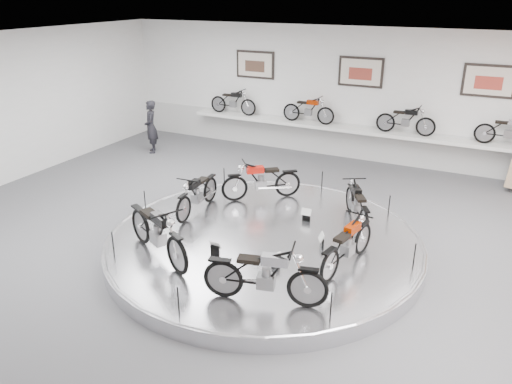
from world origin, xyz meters
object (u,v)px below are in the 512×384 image
at_px(bike_e, 265,275).
at_px(shelf, 354,130).
at_px(bike_b, 261,180).
at_px(bike_d, 157,231).
at_px(bike_c, 197,193).
at_px(bike_a, 357,204).
at_px(bike_f, 348,244).
at_px(display_platform, 264,243).
at_px(visitor, 151,127).

bearing_deg(bike_e, shelf, 82.78).
xyz_separation_m(shelf, bike_b, (-0.91, -4.62, -0.22)).
bearing_deg(bike_d, bike_b, 107.83).
relative_size(bike_c, bike_d, 0.85).
height_order(bike_a, bike_f, bike_f).
distance_m(bike_a, bike_b, 2.42).
bearing_deg(bike_b, bike_c, 14.71).
bearing_deg(display_platform, bike_d, -131.38).
relative_size(shelf, bike_b, 6.72).
bearing_deg(bike_d, shelf, 106.25).
distance_m(shelf, visitor, 6.46).
xyz_separation_m(bike_e, visitor, (-7.13, 6.44, 0.04)).
bearing_deg(bike_b, display_platform, 78.27).
bearing_deg(shelf, bike_c, -107.58).
bearing_deg(visitor, bike_b, 25.19).
bearing_deg(bike_f, bike_e, 163.69).
xyz_separation_m(bike_b, bike_e, (1.90, -3.83, 0.03)).
relative_size(bike_d, visitor, 1.08).
height_order(bike_a, bike_b, bike_b).
xyz_separation_m(bike_a, bike_c, (-3.37, -1.03, 0.01)).
height_order(bike_d, bike_e, bike_d).
distance_m(bike_c, bike_f, 3.83).
xyz_separation_m(bike_a, bike_f, (0.35, -1.89, 0.02)).
bearing_deg(bike_c, bike_b, 139.86).
xyz_separation_m(bike_b, bike_c, (-0.97, -1.31, -0.02)).
relative_size(bike_a, bike_d, 0.82).
bearing_deg(visitor, bike_a, 30.95).
bearing_deg(bike_a, bike_b, 53.45).
relative_size(bike_b, bike_f, 1.04).
bearing_deg(bike_f, display_platform, 88.89).
height_order(display_platform, shelf, shelf).
bearing_deg(display_platform, bike_c, 166.04).
bearing_deg(visitor, bike_c, 9.10).
bearing_deg(bike_e, display_platform, 101.86).
xyz_separation_m(bike_a, bike_e, (-0.50, -3.54, 0.06)).
bearing_deg(bike_e, bike_a, 68.03).
relative_size(bike_b, visitor, 0.96).
height_order(bike_e, visitor, visitor).
bearing_deg(bike_a, visitor, 39.43).
distance_m(display_platform, bike_c, 2.03).
bearing_deg(bike_e, visitor, 124.01).
bearing_deg(visitor, display_platform, 16.17).
height_order(bike_b, visitor, visitor).
height_order(shelf, bike_c, bike_c).
relative_size(bike_c, visitor, 0.92).
relative_size(bike_d, bike_f, 1.17).
distance_m(display_platform, bike_e, 2.37).
distance_m(bike_b, bike_f, 3.52).
bearing_deg(bike_a, bike_e, 142.14).
distance_m(display_platform, visitor, 7.58).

